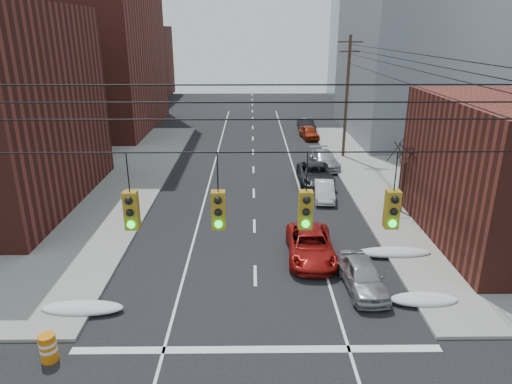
{
  "coord_description": "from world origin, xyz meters",
  "views": [
    {
      "loc": [
        -0.17,
        -7.71,
        11.4
      ],
      "look_at": [
        0.08,
        15.84,
        3.0
      ],
      "focal_mm": 32.0,
      "sensor_mm": 36.0,
      "label": 1
    }
  ],
  "objects_px": {
    "red_pickup": "(311,246)",
    "parked_car_a": "(363,276)",
    "parked_car_f": "(306,125)",
    "lot_car_a": "(52,179)",
    "parked_car_d": "(324,160)",
    "construction_barrel": "(48,347)",
    "parked_car_b": "(324,191)",
    "lot_car_b": "(82,160)",
    "parked_car_c": "(315,174)",
    "lot_car_c": "(9,183)",
    "parked_car_e": "(309,132)"
  },
  "relations": [
    {
      "from": "red_pickup",
      "to": "parked_car_a",
      "type": "relative_size",
      "value": 1.25
    },
    {
      "from": "parked_car_f",
      "to": "parked_car_a",
      "type": "bearing_deg",
      "value": -98.06
    },
    {
      "from": "lot_car_a",
      "to": "parked_car_d",
      "type": "bearing_deg",
      "value": -98.3
    },
    {
      "from": "red_pickup",
      "to": "construction_barrel",
      "type": "bearing_deg",
      "value": -141.74
    },
    {
      "from": "parked_car_a",
      "to": "parked_car_b",
      "type": "distance_m",
      "value": 12.0
    },
    {
      "from": "parked_car_a",
      "to": "parked_car_d",
      "type": "height_order",
      "value": "parked_car_d"
    },
    {
      "from": "parked_car_a",
      "to": "parked_car_d",
      "type": "bearing_deg",
      "value": 82.93
    },
    {
      "from": "lot_car_a",
      "to": "lot_car_b",
      "type": "bearing_deg",
      "value": -26.07
    },
    {
      "from": "lot_car_b",
      "to": "lot_car_a",
      "type": "bearing_deg",
      "value": 170.96
    },
    {
      "from": "parked_car_c",
      "to": "red_pickup",
      "type": "bearing_deg",
      "value": -97.83
    },
    {
      "from": "parked_car_a",
      "to": "lot_car_c",
      "type": "bearing_deg",
      "value": 146.7
    },
    {
      "from": "parked_car_b",
      "to": "parked_car_f",
      "type": "relative_size",
      "value": 0.87
    },
    {
      "from": "lot_car_b",
      "to": "lot_car_c",
      "type": "relative_size",
      "value": 0.85
    },
    {
      "from": "lot_car_a",
      "to": "construction_barrel",
      "type": "height_order",
      "value": "lot_car_a"
    },
    {
      "from": "parked_car_c",
      "to": "parked_car_f",
      "type": "distance_m",
      "value": 19.95
    },
    {
      "from": "parked_car_a",
      "to": "parked_car_d",
      "type": "distance_m",
      "value": 19.94
    },
    {
      "from": "parked_car_c",
      "to": "parked_car_d",
      "type": "bearing_deg",
      "value": 73.31
    },
    {
      "from": "parked_car_b",
      "to": "parked_car_d",
      "type": "bearing_deg",
      "value": 86.45
    },
    {
      "from": "red_pickup",
      "to": "parked_car_a",
      "type": "xyz_separation_m",
      "value": [
        2.03,
        -3.12,
        -0.01
      ]
    },
    {
      "from": "lot_car_a",
      "to": "construction_barrel",
      "type": "xyz_separation_m",
      "value": [
        7.5,
        -18.71,
        -0.34
      ]
    },
    {
      "from": "parked_car_e",
      "to": "lot_car_b",
      "type": "xyz_separation_m",
      "value": [
        -21.07,
        -11.46,
        0.08
      ]
    },
    {
      "from": "parked_car_d",
      "to": "parked_car_e",
      "type": "distance_m",
      "value": 11.26
    },
    {
      "from": "parked_car_f",
      "to": "lot_car_b",
      "type": "bearing_deg",
      "value": -149.36
    },
    {
      "from": "lot_car_b",
      "to": "parked_car_d",
      "type": "bearing_deg",
      "value": -96.24
    },
    {
      "from": "parked_car_d",
      "to": "lot_car_c",
      "type": "distance_m",
      "value": 24.91
    },
    {
      "from": "parked_car_e",
      "to": "construction_barrel",
      "type": "bearing_deg",
      "value": -118.2
    },
    {
      "from": "lot_car_b",
      "to": "parked_car_b",
      "type": "bearing_deg",
      "value": -118.01
    },
    {
      "from": "red_pickup",
      "to": "lot_car_b",
      "type": "height_order",
      "value": "red_pickup"
    },
    {
      "from": "parked_car_c",
      "to": "construction_barrel",
      "type": "distance_m",
      "value": 23.63
    },
    {
      "from": "parked_car_f",
      "to": "lot_car_a",
      "type": "bearing_deg",
      "value": -140.89
    },
    {
      "from": "parked_car_f",
      "to": "lot_car_b",
      "type": "xyz_separation_m",
      "value": [
        -21.23,
        -15.63,
        0.06
      ]
    },
    {
      "from": "parked_car_e",
      "to": "construction_barrel",
      "type": "xyz_separation_m",
      "value": [
        -13.79,
        -35.86,
        -0.14
      ]
    },
    {
      "from": "lot_car_b",
      "to": "parked_car_a",
      "type": "bearing_deg",
      "value": -141.66
    },
    {
      "from": "parked_car_a",
      "to": "parked_car_b",
      "type": "bearing_deg",
      "value": 86.34
    },
    {
      "from": "construction_barrel",
      "to": "lot_car_a",
      "type": "bearing_deg",
      "value": 111.85
    },
    {
      "from": "parked_car_d",
      "to": "lot_car_a",
      "type": "xyz_separation_m",
      "value": [
        -21.26,
        -5.9,
        0.18
      ]
    },
    {
      "from": "red_pickup",
      "to": "lot_car_b",
      "type": "xyz_separation_m",
      "value": [
        -17.75,
        16.57,
        0.06
      ]
    },
    {
      "from": "parked_car_f",
      "to": "lot_car_b",
      "type": "relative_size",
      "value": 0.97
    },
    {
      "from": "parked_car_d",
      "to": "lot_car_c",
      "type": "relative_size",
      "value": 0.94
    },
    {
      "from": "parked_car_c",
      "to": "parked_car_f",
      "type": "xyz_separation_m",
      "value": [
        1.6,
        19.89,
        -0.05
      ]
    },
    {
      "from": "red_pickup",
      "to": "parked_car_b",
      "type": "height_order",
      "value": "red_pickup"
    },
    {
      "from": "parked_car_c",
      "to": "parked_car_e",
      "type": "xyz_separation_m",
      "value": [
        1.44,
        15.72,
        -0.07
      ]
    },
    {
      "from": "parked_car_f",
      "to": "parked_car_e",
      "type": "bearing_deg",
      "value": -97.94
    },
    {
      "from": "red_pickup",
      "to": "lot_car_a",
      "type": "distance_m",
      "value": 21.01
    },
    {
      "from": "parked_car_b",
      "to": "parked_car_e",
      "type": "bearing_deg",
      "value": 91.47
    },
    {
      "from": "parked_car_e",
      "to": "lot_car_a",
      "type": "relative_size",
      "value": 0.9
    },
    {
      "from": "parked_car_f",
      "to": "construction_barrel",
      "type": "height_order",
      "value": "parked_car_f"
    },
    {
      "from": "lot_car_b",
      "to": "construction_barrel",
      "type": "distance_m",
      "value": 25.47
    },
    {
      "from": "lot_car_a",
      "to": "construction_barrel",
      "type": "distance_m",
      "value": 20.16
    },
    {
      "from": "parked_car_b",
      "to": "lot_car_a",
      "type": "xyz_separation_m",
      "value": [
        -20.05,
        2.0,
        0.28
      ]
    }
  ]
}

